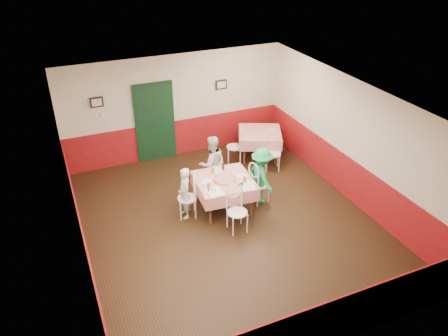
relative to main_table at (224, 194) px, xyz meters
name	(u,v)px	position (x,y,z in m)	size (l,w,h in m)	color
floor	(228,222)	(-0.13, -0.54, -0.38)	(7.00, 7.00, 0.00)	black
ceiling	(229,101)	(-0.13, -0.54, 2.42)	(7.00, 7.00, 0.00)	white
back_wall	(175,107)	(-0.13, 2.96, 1.02)	(6.00, 0.10, 2.80)	beige
front_wall	(331,282)	(-0.13, -4.04, 1.02)	(6.00, 0.10, 2.80)	beige
left_wall	(74,199)	(-3.13, -0.54, 1.02)	(0.10, 7.00, 2.80)	beige
right_wall	(351,141)	(2.87, -0.54, 1.02)	(0.10, 7.00, 2.80)	beige
wainscot_back	(177,138)	(-0.13, 2.94, 0.12)	(6.00, 0.03, 1.00)	maroon
wainscot_front	(323,326)	(-0.13, -4.03, 0.12)	(6.00, 0.03, 1.00)	maroon
wainscot_left	(83,239)	(-3.12, -0.54, 0.12)	(0.03, 7.00, 1.00)	maroon
wainscot_right	(345,175)	(2.85, -0.54, 0.12)	(0.03, 7.00, 1.00)	maroon
door	(155,123)	(-0.73, 2.91, 0.68)	(0.96, 0.06, 2.10)	black
picture_left	(97,102)	(-2.13, 2.91, 1.48)	(0.32, 0.03, 0.26)	black
picture_right	(221,85)	(1.17, 2.91, 1.48)	(0.32, 0.03, 0.26)	black
thermostat	(103,115)	(-2.03, 2.91, 1.12)	(0.10, 0.03, 0.10)	white
main_table	(224,194)	(0.00, 0.00, 0.00)	(1.22, 1.22, 0.77)	red
second_table	(259,145)	(1.86, 1.89, 0.00)	(1.12, 1.12, 0.77)	red
chair_left	(187,198)	(-0.85, 0.06, 0.08)	(0.42, 0.42, 0.90)	white
chair_right	(259,185)	(0.85, -0.06, 0.08)	(0.42, 0.42, 0.90)	white
chair_far	(212,173)	(0.06, 0.85, 0.08)	(0.42, 0.42, 0.90)	white
chair_near	(237,212)	(-0.06, -0.85, 0.08)	(0.42, 0.42, 0.90)	white
chair_second_a	(234,147)	(1.11, 1.89, 0.08)	(0.42, 0.42, 0.90)	white
chair_second_b	(273,154)	(1.86, 1.14, 0.08)	(0.42, 0.42, 0.90)	white
pizza	(225,179)	(0.00, -0.03, 0.40)	(0.47, 0.47, 0.03)	#B74723
plate_left	(206,182)	(-0.40, 0.05, 0.39)	(0.25, 0.25, 0.01)	white
plate_right	(243,176)	(0.44, -0.04, 0.39)	(0.25, 0.25, 0.01)	white
plate_far	(218,170)	(0.03, 0.41, 0.39)	(0.25, 0.25, 0.01)	white
glass_a	(209,186)	(-0.44, -0.21, 0.45)	(0.08, 0.08, 0.14)	#BF7219
glass_b	(244,179)	(0.36, -0.28, 0.45)	(0.07, 0.07, 0.13)	#BF7219
glass_c	(213,170)	(-0.11, 0.38, 0.45)	(0.07, 0.07, 0.13)	#BF7219
beer_bottle	(223,166)	(0.14, 0.38, 0.49)	(0.06, 0.06, 0.22)	#381C0A
shaker_a	(212,190)	(-0.43, -0.37, 0.43)	(0.04, 0.04, 0.09)	silver
shaker_b	(215,191)	(-0.38, -0.42, 0.43)	(0.04, 0.04, 0.09)	silver
shaker_c	(209,189)	(-0.49, -0.31, 0.43)	(0.04, 0.04, 0.09)	#B23319
menu_left	(214,192)	(-0.38, -0.38, 0.39)	(0.30, 0.40, 0.00)	white
menu_right	(248,186)	(0.37, -0.43, 0.39)	(0.30, 0.40, 0.00)	white
wallet	(241,184)	(0.25, -0.33, 0.40)	(0.11, 0.09, 0.02)	black
diner_left	(185,193)	(-0.90, 0.07, 0.22)	(0.43, 0.28, 1.18)	gray
diner_far	(212,163)	(0.07, 0.90, 0.32)	(0.67, 0.52, 1.38)	gray
diner_right	(262,176)	(0.90, -0.07, 0.30)	(0.87, 0.50, 1.35)	gray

